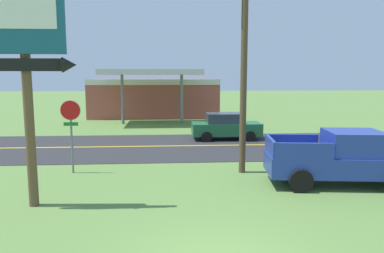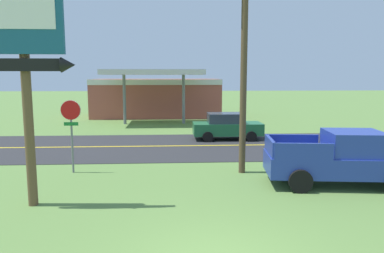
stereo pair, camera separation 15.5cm
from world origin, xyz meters
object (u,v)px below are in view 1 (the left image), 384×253
(stop_sign, at_px, (71,123))
(car_green_near_lane, at_px, (226,126))
(motel_sign, at_px, (26,49))
(utility_pole, at_px, (244,63))
(gas_station, at_px, (155,96))
(pickup_blue_parked_on_lawn, at_px, (342,158))

(stop_sign, relative_size, car_green_near_lane, 0.70)
(motel_sign, xyz_separation_m, utility_pole, (7.01, 3.52, -0.24))
(motel_sign, height_order, gas_station, motel_sign)
(stop_sign, distance_m, gas_station, 21.01)
(motel_sign, xyz_separation_m, pickup_blue_parked_on_lawn, (10.24, 1.60, -3.69))
(motel_sign, bearing_deg, pickup_blue_parked_on_lawn, 8.87)
(gas_station, distance_m, pickup_blue_parked_on_lawn, 24.33)
(gas_station, height_order, pickup_blue_parked_on_lawn, gas_station)
(utility_pole, relative_size, gas_station, 0.69)
(stop_sign, bearing_deg, pickup_blue_parked_on_lawn, -12.77)
(motel_sign, distance_m, car_green_near_lane, 14.10)
(stop_sign, xyz_separation_m, utility_pole, (6.85, -0.37, 2.39))
(car_green_near_lane, bearing_deg, stop_sign, -135.11)
(utility_pole, bearing_deg, gas_station, 101.27)
(stop_sign, height_order, pickup_blue_parked_on_lawn, stop_sign)
(motel_sign, bearing_deg, car_green_near_lane, 56.11)
(stop_sign, xyz_separation_m, gas_station, (2.63, 20.85, -0.08))
(stop_sign, height_order, gas_station, gas_station)
(utility_pole, distance_m, car_green_near_lane, 8.56)
(gas_station, relative_size, car_green_near_lane, 2.86)
(gas_station, xyz_separation_m, car_green_near_lane, (4.79, -13.46, -1.11))
(motel_sign, relative_size, car_green_near_lane, 1.62)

